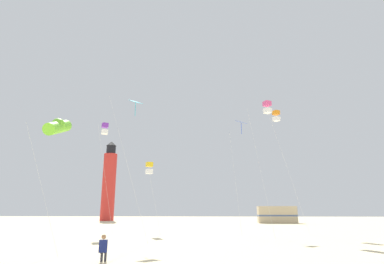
% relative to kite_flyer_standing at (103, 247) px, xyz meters
% --- Properties ---
extents(kite_flyer_standing, '(0.40, 0.55, 1.16)m').
position_rel_kite_flyer_standing_xyz_m(kite_flyer_standing, '(0.00, 0.00, 0.00)').
color(kite_flyer_standing, navy).
rests_on(kite_flyer_standing, ground).
extents(kite_diamond_blue, '(1.84, 1.84, 10.73)m').
position_rel_kite_flyer_standing_xyz_m(kite_diamond_blue, '(7.67, 15.25, 9.44)').
color(kite_diamond_blue, silver).
rests_on(kite_diamond_blue, ground).
extents(kite_box_violet, '(1.93, 1.93, 10.88)m').
position_rel_kite_flyer_standing_xyz_m(kite_box_violet, '(-6.11, 16.07, 9.67)').
color(kite_box_violet, silver).
rests_on(kite_box_violet, ground).
extents(kite_diamond_cyan, '(3.36, 2.33, 10.93)m').
position_rel_kite_flyer_standing_xyz_m(kite_diamond_cyan, '(-1.31, 9.28, 9.62)').
color(kite_diamond_cyan, silver).
rests_on(kite_diamond_cyan, ground).
extents(kite_box_rainbow, '(2.25, 2.25, 12.12)m').
position_rel_kite_flyer_standing_xyz_m(kite_box_rainbow, '(10.08, 13.92, 10.91)').
color(kite_box_rainbow, silver).
rests_on(kite_box_rainbow, ground).
extents(kite_tube_lime, '(2.44, 2.58, 7.58)m').
position_rel_kite_flyer_standing_xyz_m(kite_tube_lime, '(-4.06, 2.70, 6.26)').
color(kite_tube_lime, silver).
rests_on(kite_tube_lime, ground).
extents(kite_box_gold, '(1.65, 1.65, 6.81)m').
position_rel_kite_flyer_standing_xyz_m(kite_box_gold, '(-1.40, 16.30, 5.62)').
color(kite_box_gold, silver).
rests_on(kite_box_gold, ground).
extents(kite_box_orange, '(3.38, 2.48, 12.60)m').
position_rel_kite_flyer_standing_xyz_m(kite_box_orange, '(11.82, 18.31, 11.38)').
color(kite_box_orange, silver).
rests_on(kite_box_orange, ground).
extents(lighthouse_distant, '(2.80, 2.80, 16.80)m').
position_rel_kite_flyer_standing_xyz_m(lighthouse_distant, '(-17.08, 51.23, 7.22)').
color(lighthouse_distant, red).
rests_on(lighthouse_distant, ground).
extents(rv_van_tan, '(6.47, 2.42, 2.80)m').
position_rel_kite_flyer_standing_xyz_m(rv_van_tan, '(15.79, 41.21, 0.78)').
color(rv_van_tan, '#C6B28C').
rests_on(rv_van_tan, ground).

